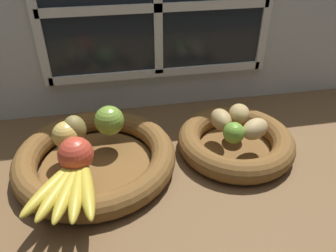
{
  "coord_description": "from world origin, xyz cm",
  "views": [
    {
      "loc": [
        -14.45,
        -62.55,
        53.2
      ],
      "look_at": [
        -2.2,
        1.44,
        9.88
      ],
      "focal_mm": 34.97,
      "sensor_mm": 36.0,
      "label": 1
    }
  ],
  "objects_px": {
    "apple_golden_left": "(66,135)",
    "banana_bunch_front": "(70,185)",
    "fruit_bowl_left": "(96,158)",
    "potato_small": "(255,129)",
    "fruit_bowl_right": "(235,142)",
    "potato_back": "(239,114)",
    "apple_green_back": "(109,120)",
    "apple_red_front": "(76,154)",
    "pear_brown": "(75,130)",
    "lime_near": "(234,133)",
    "potato_oblong": "(221,119)"
  },
  "relations": [
    {
      "from": "pear_brown",
      "to": "apple_green_back",
      "type": "bearing_deg",
      "value": 16.76
    },
    {
      "from": "apple_red_front",
      "to": "apple_golden_left",
      "type": "bearing_deg",
      "value": 107.08
    },
    {
      "from": "fruit_bowl_left",
      "to": "potato_oblong",
      "type": "height_order",
      "value": "potato_oblong"
    },
    {
      "from": "potato_small",
      "to": "potato_oblong",
      "type": "bearing_deg",
      "value": 138.58
    },
    {
      "from": "potato_small",
      "to": "potato_back",
      "type": "height_order",
      "value": "same"
    },
    {
      "from": "potato_back",
      "to": "apple_golden_left",
      "type": "bearing_deg",
      "value": -176.8
    },
    {
      "from": "apple_golden_left",
      "to": "lime_near",
      "type": "relative_size",
      "value": 1.24
    },
    {
      "from": "apple_green_back",
      "to": "potato_small",
      "type": "relative_size",
      "value": 0.97
    },
    {
      "from": "pear_brown",
      "to": "potato_small",
      "type": "height_order",
      "value": "pear_brown"
    },
    {
      "from": "apple_golden_left",
      "to": "apple_green_back",
      "type": "relative_size",
      "value": 0.88
    },
    {
      "from": "potato_back",
      "to": "potato_small",
      "type": "bearing_deg",
      "value": -81.03
    },
    {
      "from": "potato_back",
      "to": "lime_near",
      "type": "distance_m",
      "value": 0.09
    },
    {
      "from": "potato_small",
      "to": "lime_near",
      "type": "distance_m",
      "value": 0.06
    },
    {
      "from": "potato_small",
      "to": "fruit_bowl_left",
      "type": "bearing_deg",
      "value": 175.37
    },
    {
      "from": "banana_bunch_front",
      "to": "lime_near",
      "type": "bearing_deg",
      "value": 14.45
    },
    {
      "from": "fruit_bowl_right",
      "to": "banana_bunch_front",
      "type": "height_order",
      "value": "banana_bunch_front"
    },
    {
      "from": "pear_brown",
      "to": "potato_small",
      "type": "bearing_deg",
      "value": -8.3
    },
    {
      "from": "apple_red_front",
      "to": "apple_golden_left",
      "type": "xyz_separation_m",
      "value": [
        -0.03,
        0.09,
        -0.01
      ]
    },
    {
      "from": "fruit_bowl_right",
      "to": "potato_small",
      "type": "xyz_separation_m",
      "value": [
        0.03,
        -0.03,
        0.06
      ]
    },
    {
      "from": "fruit_bowl_left",
      "to": "apple_green_back",
      "type": "relative_size",
      "value": 5.26
    },
    {
      "from": "fruit_bowl_left",
      "to": "potato_back",
      "type": "bearing_deg",
      "value": 6.55
    },
    {
      "from": "apple_golden_left",
      "to": "potato_small",
      "type": "height_order",
      "value": "apple_golden_left"
    },
    {
      "from": "potato_back",
      "to": "fruit_bowl_left",
      "type": "bearing_deg",
      "value": -173.45
    },
    {
      "from": "apple_red_front",
      "to": "potato_back",
      "type": "height_order",
      "value": "apple_red_front"
    },
    {
      "from": "apple_golden_left",
      "to": "banana_bunch_front",
      "type": "relative_size",
      "value": 0.32
    },
    {
      "from": "potato_small",
      "to": "banana_bunch_front",
      "type": "bearing_deg",
      "value": -166.54
    },
    {
      "from": "fruit_bowl_right",
      "to": "potato_back",
      "type": "relative_size",
      "value": 4.76
    },
    {
      "from": "apple_green_back",
      "to": "potato_back",
      "type": "height_order",
      "value": "apple_green_back"
    },
    {
      "from": "apple_golden_left",
      "to": "potato_back",
      "type": "height_order",
      "value": "apple_golden_left"
    },
    {
      "from": "potato_small",
      "to": "apple_green_back",
      "type": "bearing_deg",
      "value": 165.87
    },
    {
      "from": "potato_oblong",
      "to": "apple_red_front",
      "type": "bearing_deg",
      "value": -165.07
    },
    {
      "from": "fruit_bowl_left",
      "to": "apple_red_front",
      "type": "relative_size",
      "value": 5.09
    },
    {
      "from": "pear_brown",
      "to": "lime_near",
      "type": "relative_size",
      "value": 1.4
    },
    {
      "from": "apple_golden_left",
      "to": "banana_bunch_front",
      "type": "distance_m",
      "value": 0.16
    },
    {
      "from": "pear_brown",
      "to": "potato_back",
      "type": "distance_m",
      "value": 0.42
    },
    {
      "from": "banana_bunch_front",
      "to": "apple_red_front",
      "type": "bearing_deg",
      "value": 80.1
    },
    {
      "from": "fruit_bowl_right",
      "to": "potato_small",
      "type": "height_order",
      "value": "potato_small"
    },
    {
      "from": "fruit_bowl_left",
      "to": "potato_small",
      "type": "xyz_separation_m",
      "value": [
        0.39,
        -0.03,
        0.06
      ]
    },
    {
      "from": "fruit_bowl_left",
      "to": "lime_near",
      "type": "relative_size",
      "value": 7.44
    },
    {
      "from": "pear_brown",
      "to": "potato_back",
      "type": "xyz_separation_m",
      "value": [
        0.42,
        0.01,
        -0.01
      ]
    },
    {
      "from": "apple_green_back",
      "to": "lime_near",
      "type": "xyz_separation_m",
      "value": [
        0.29,
        -0.09,
        -0.01
      ]
    },
    {
      "from": "banana_bunch_front",
      "to": "apple_golden_left",
      "type": "bearing_deg",
      "value": 95.41
    },
    {
      "from": "apple_green_back",
      "to": "apple_golden_left",
      "type": "bearing_deg",
      "value": -159.91
    },
    {
      "from": "potato_oblong",
      "to": "fruit_bowl_right",
      "type": "bearing_deg",
      "value": -37.87
    },
    {
      "from": "apple_golden_left",
      "to": "potato_oblong",
      "type": "height_order",
      "value": "apple_golden_left"
    },
    {
      "from": "apple_red_front",
      "to": "banana_bunch_front",
      "type": "xyz_separation_m",
      "value": [
        -0.01,
        -0.07,
        -0.02
      ]
    },
    {
      "from": "fruit_bowl_left",
      "to": "apple_golden_left",
      "type": "xyz_separation_m",
      "value": [
        -0.06,
        0.02,
        0.06
      ]
    },
    {
      "from": "fruit_bowl_right",
      "to": "pear_brown",
      "type": "distance_m",
      "value": 0.41
    },
    {
      "from": "fruit_bowl_left",
      "to": "potato_back",
      "type": "height_order",
      "value": "potato_back"
    },
    {
      "from": "banana_bunch_front",
      "to": "potato_back",
      "type": "xyz_separation_m",
      "value": [
        0.42,
        0.18,
        0.01
      ]
    }
  ]
}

